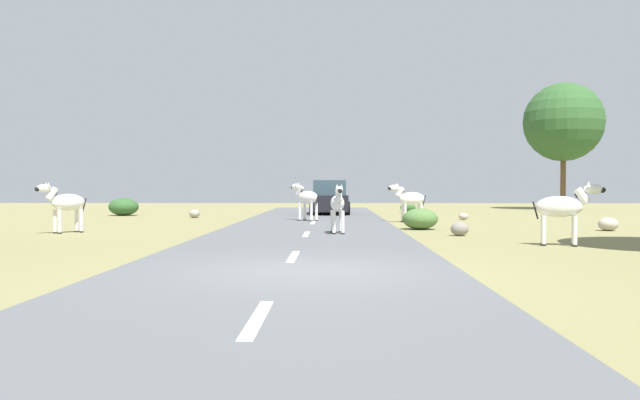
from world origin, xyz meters
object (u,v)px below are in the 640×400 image
Objects in this scene: rock_1 at (195,214)px; rock_3 at (460,229)px; zebra_2 at (563,208)px; bush_0 at (124,207)px; zebra_1 at (65,203)px; bush_2 at (408,208)px; zebra_3 at (306,198)px; bush_1 at (420,219)px; rock_2 at (464,216)px; tree_1 at (564,122)px; zebra_0 at (338,204)px; zebra_4 at (410,199)px; car_0 at (329,199)px; rock_0 at (608,224)px.

rock_1 is 0.94× the size of rock_3.
zebra_2 reaches higher than bush_0.
zebra_1 is 1.82× the size of bush_2.
zebra_3 is 3.18× the size of rock_1.
bush_1 is 2.98× the size of rock_2.
zebra_3 reaches higher than rock_3.
rock_3 is (-0.50, -17.42, -0.06)m from bush_2.
tree_1 is 19.74× the size of rock_2.
zebra_3 reaches higher than bush_2.
zebra_0 is 3.92m from bush_1.
zebra_4 reaches higher than zebra_2.
zebra_2 is at bearing -72.70° from car_0.
zebra_0 reaches higher than bush_0.
zebra_1 is 3.19× the size of rock_1.
zebra_2 is at bearing -86.05° from bush_2.
rock_0 reaches higher than rock_3.
zebra_1 is 9.73m from zebra_3.
rock_3 is (4.01, -13.82, -0.64)m from car_0.
zebra_3 is at bearing -32.51° from rock_1.
tree_1 is at bearing 74.24° from rock_0.
tree_1 is at bearing 19.18° from bush_0.
zebra_3 is at bearing -100.54° from zebra_1.
zebra_0 reaches higher than rock_1.
zebra_2 is at bearing -157.29° from zebra_1.
zebra_4 reaches higher than rock_2.
tree_1 is 6.62× the size of bush_1.
zebra_3 reaches higher than rock_2.
bush_2 is (4.51, 3.60, -0.58)m from car_0.
bush_0 is 2.96× the size of rock_1.
rock_2 is (-3.38, 6.87, -0.07)m from rock_0.
rock_0 is (9.37, -11.57, -0.63)m from car_0.
rock_0 is at bearing -28.03° from bush_0.
zebra_4 is at bearing 87.82° from bush_1.
tree_1 reaches higher than rock_0.
rock_0 is at bearing -63.80° from rock_2.
tree_1 is at bearing -1.74° from zebra_3.
zebra_0 is at bearing -124.10° from zebra_3.
zebra_0 is at bearing -146.04° from zebra_1.
bush_2 is (-1.42, 20.57, -0.69)m from zebra_2.
zebra_2 is 20.63m from bush_2.
car_0 is at bearing 26.70° from rock_1.
car_0 is 5.80m from bush_2.
rock_2 is at bearing -7.09° from rock_1.
tree_1 reaches higher than bush_2.
rock_0 is at bearing -171.43° from zebra_0.
tree_1 is 15.05× the size of rock_3.
bush_1 is 2.90m from rock_3.
zebra_2 is at bearing 175.72° from zebra_4.
zebra_4 is 3.08× the size of rock_3.
rock_2 is at bearing -40.07° from car_0.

